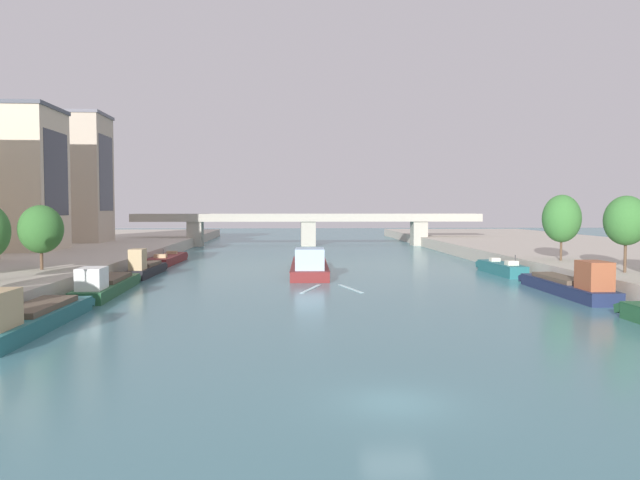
# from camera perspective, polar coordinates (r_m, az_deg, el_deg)

# --- Properties ---
(ground_plane) EXTENTS (400.00, 400.00, 0.00)m
(ground_plane) POSITION_cam_1_polar(r_m,az_deg,el_deg) (24.39, 6.95, -14.74)
(ground_plane) COLOR teal
(quay_right) EXTENTS (36.00, 170.00, 1.75)m
(quay_right) POSITION_cam_1_polar(r_m,az_deg,el_deg) (89.62, 26.27, -1.49)
(quay_right) COLOR #B7AD9E
(quay_right) RESTS_ON ground
(barge_midriver) EXTENTS (4.66, 20.77, 3.22)m
(barge_midriver) POSITION_cam_1_polar(r_m,az_deg,el_deg) (69.48, -0.98, -2.35)
(barge_midriver) COLOR maroon
(barge_midriver) RESTS_ON ground
(wake_behind_barge) EXTENTS (5.60, 5.98, 0.03)m
(wake_behind_barge) POSITION_cam_1_polar(r_m,az_deg,el_deg) (56.61, 1.00, -4.52)
(wake_behind_barge) COLOR silver
(wake_behind_barge) RESTS_ON ground
(moored_boat_left_far) EXTENTS (3.05, 15.47, 3.07)m
(moored_boat_left_far) POSITION_cam_1_polar(r_m,az_deg,el_deg) (41.09, -25.62, -6.44)
(moored_boat_left_far) COLOR #23666B
(moored_boat_left_far) RESTS_ON ground
(moored_boat_left_lone) EXTENTS (3.09, 15.31, 2.71)m
(moored_boat_left_lone) POSITION_cam_1_polar(r_m,az_deg,el_deg) (56.18, -19.18, -3.93)
(moored_boat_left_lone) COLOR #235633
(moored_boat_left_lone) RESTS_ON ground
(moored_boat_left_end) EXTENTS (2.25, 11.47, 3.16)m
(moored_boat_left_end) POSITION_cam_1_polar(r_m,az_deg,el_deg) (69.57, -15.83, -2.48)
(moored_boat_left_end) COLOR black
(moored_boat_left_end) RESTS_ON ground
(moored_boat_left_gap_after) EXTENTS (3.21, 14.32, 2.15)m
(moored_boat_left_gap_after) POSITION_cam_1_polar(r_m,az_deg,el_deg) (84.80, -13.91, -1.73)
(moored_boat_left_gap_after) COLOR maroon
(moored_boat_left_gap_after) RESTS_ON ground
(moored_boat_right_second) EXTENTS (2.75, 15.29, 3.27)m
(moored_boat_right_second) POSITION_cam_1_polar(r_m,az_deg,el_deg) (56.39, 22.13, -3.82)
(moored_boat_right_second) COLOR #1E284C
(moored_boat_right_second) RESTS_ON ground
(moored_boat_right_near) EXTENTS (2.53, 10.67, 2.37)m
(moored_boat_right_near) POSITION_cam_1_polar(r_m,az_deg,el_deg) (71.85, 16.39, -2.51)
(moored_boat_right_near) COLOR #23666B
(moored_boat_right_near) RESTS_ON ground
(tree_left_by_lamp) EXTENTS (3.96, 3.96, 5.92)m
(tree_left_by_lamp) POSITION_cam_1_polar(r_m,az_deg,el_deg) (61.73, -24.41, 0.92)
(tree_left_by_lamp) COLOR brown
(tree_left_by_lamp) RESTS_ON quay_left
(tree_right_far) EXTENTS (3.73, 3.73, 6.73)m
(tree_right_far) POSITION_cam_1_polar(r_m,az_deg,el_deg) (60.04, 26.46, 1.62)
(tree_right_far) COLOR brown
(tree_right_far) RESTS_ON quay_right
(tree_right_end_of_row) EXTENTS (4.02, 4.02, 7.06)m
(tree_right_end_of_row) POSITION_cam_1_polar(r_m,az_deg,el_deg) (70.74, 21.45, 1.86)
(tree_right_end_of_row) COLOR brown
(tree_right_end_of_row) RESTS_ON quay_right
(building_left_middle) EXTENTS (13.89, 10.87, 19.05)m
(building_left_middle) POSITION_cam_1_polar(r_m,az_deg,el_deg) (91.82, -27.16, 5.09)
(building_left_middle) COLOR beige
(building_left_middle) RESTS_ON quay_left
(building_left_corner) EXTENTS (15.13, 9.77, 21.18)m
(building_left_corner) POSITION_cam_1_polar(r_m,az_deg,el_deg) (110.85, -22.83, 5.32)
(building_left_corner) COLOR #B2A38E
(building_left_corner) RESTS_ON quay_left
(bridge_far) EXTENTS (67.57, 4.40, 6.24)m
(bridge_far) POSITION_cam_1_polar(r_m,az_deg,el_deg) (119.74, -1.10, 1.39)
(bridge_far) COLOR #ADA899
(bridge_far) RESTS_ON ground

